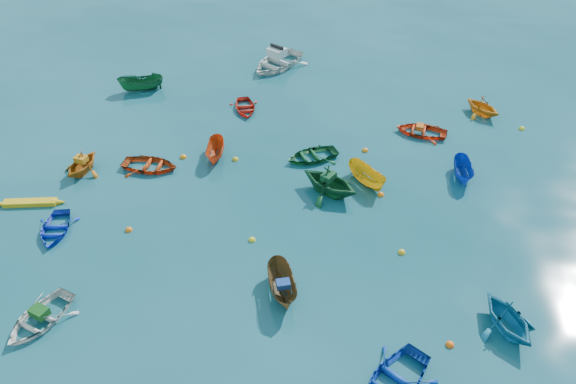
% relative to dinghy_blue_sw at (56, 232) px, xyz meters
% --- Properties ---
extents(ground, '(160.00, 160.00, 0.00)m').
position_rel_dinghy_blue_sw_xyz_m(ground, '(10.64, -0.05, 0.00)').
color(ground, '#0A404A').
rests_on(ground, ground).
extents(dinghy_blue_sw, '(2.69, 3.24, 0.58)m').
position_rel_dinghy_blue_sw_xyz_m(dinghy_blue_sw, '(0.00, 0.00, 0.00)').
color(dinghy_blue_sw, '#0F2FC1').
rests_on(dinghy_blue_sw, ground).
extents(dinghy_white_near, '(3.09, 3.70, 0.66)m').
position_rel_dinghy_blue_sw_xyz_m(dinghy_white_near, '(2.29, -5.18, 0.00)').
color(dinghy_white_near, silver).
rests_on(dinghy_white_near, ground).
extents(sampan_brown_mid, '(2.20, 3.19, 1.16)m').
position_rel_dinghy_blue_sw_xyz_m(sampan_brown_mid, '(11.77, -1.58, 0.00)').
color(sampan_brown_mid, brown).
rests_on(sampan_brown_mid, ground).
extents(dinghy_orange_w, '(2.48, 2.79, 1.33)m').
position_rel_dinghy_blue_sw_xyz_m(dinghy_orange_w, '(-1.09, 4.89, 0.00)').
color(dinghy_orange_w, '#B95F11').
rests_on(dinghy_orange_w, ground).
extents(sampan_yellow_mid, '(2.76, 2.80, 1.10)m').
position_rel_dinghy_blue_sw_xyz_m(sampan_yellow_mid, '(14.56, 7.10, 0.00)').
color(sampan_yellow_mid, gold).
rests_on(sampan_yellow_mid, ground).
extents(dinghy_green_e, '(3.78, 3.53, 0.64)m').
position_rel_dinghy_blue_sw_xyz_m(dinghy_green_e, '(11.23, 8.81, 0.00)').
color(dinghy_green_e, '#125128').
rests_on(dinghy_green_e, ground).
extents(dinghy_cyan_se, '(3.59, 3.72, 1.51)m').
position_rel_dinghy_blue_sw_xyz_m(dinghy_cyan_se, '(21.07, -1.58, 0.00)').
color(dinghy_cyan_se, '#176D93').
rests_on(dinghy_cyan_se, ground).
extents(dinghy_red_nw, '(3.24, 2.35, 0.66)m').
position_rel_dinghy_blue_sw_xyz_m(dinghy_red_nw, '(2.47, 5.95, 0.00)').
color(dinghy_red_nw, '#B0360E').
rests_on(dinghy_red_nw, ground).
extents(sampan_orange_n, '(1.47, 2.78, 1.02)m').
position_rel_dinghy_blue_sw_xyz_m(sampan_orange_n, '(5.76, 7.82, 0.00)').
color(sampan_orange_n, '#C84012').
rests_on(sampan_orange_n, ground).
extents(dinghy_green_n, '(4.17, 3.96, 1.72)m').
position_rel_dinghy_blue_sw_xyz_m(dinghy_green_n, '(12.70, 5.83, 0.00)').
color(dinghy_green_n, '#124D28').
rests_on(dinghy_green_n, ground).
extents(dinghy_red_ne, '(3.31, 2.52, 0.65)m').
position_rel_dinghy_blue_sw_xyz_m(dinghy_red_ne, '(17.35, 12.87, 0.00)').
color(dinghy_red_ne, red).
rests_on(dinghy_red_ne, ground).
extents(sampan_blue_far, '(1.24, 2.69, 1.01)m').
position_rel_dinghy_blue_sw_xyz_m(sampan_blue_far, '(19.71, 8.78, 0.00)').
color(sampan_blue_far, '#0D36A8').
rests_on(sampan_blue_far, ground).
extents(dinghy_red_far, '(2.83, 3.23, 0.56)m').
position_rel_dinghy_blue_sw_xyz_m(dinghy_red_far, '(5.96, 13.45, 0.00)').
color(dinghy_red_far, red).
rests_on(dinghy_red_far, ground).
extents(dinghy_orange_far, '(3.34, 3.32, 1.33)m').
position_rel_dinghy_blue_sw_xyz_m(dinghy_orange_far, '(21.15, 16.10, 0.00)').
color(dinghy_orange_far, orange).
rests_on(dinghy_orange_far, ground).
extents(sampan_green_far, '(3.31, 2.34, 1.20)m').
position_rel_dinghy_blue_sw_xyz_m(sampan_green_far, '(-1.79, 14.58, 0.00)').
color(sampan_green_far, '#13512B').
rests_on(sampan_green_far, ground).
extents(kayak_yellow, '(3.42, 1.35, 0.33)m').
position_rel_dinghy_blue_sw_xyz_m(kayak_yellow, '(-2.39, 1.65, 0.00)').
color(kayak_yellow, gold).
rests_on(kayak_yellow, ground).
extents(motorboat_white, '(5.17, 5.78, 1.59)m').
position_rel_dinghy_blue_sw_xyz_m(motorboat_white, '(6.59, 20.23, 0.00)').
color(motorboat_white, silver).
rests_on(motorboat_white, ground).
extents(tarp_green_a, '(0.85, 0.73, 0.35)m').
position_rel_dinghy_blue_sw_xyz_m(tarp_green_a, '(2.32, -5.08, 0.51)').
color(tarp_green_a, '#134E18').
rests_on(tarp_green_a, dinghy_white_near).
extents(tarp_blue_a, '(0.72, 0.64, 0.29)m').
position_rel_dinghy_blue_sw_xyz_m(tarp_blue_a, '(11.83, -1.71, 0.72)').
color(tarp_blue_a, navy).
rests_on(tarp_blue_a, sampan_brown_mid).
extents(tarp_orange_a, '(0.71, 0.57, 0.32)m').
position_rel_dinghy_blue_sw_xyz_m(tarp_orange_a, '(-1.09, 4.94, 0.83)').
color(tarp_orange_a, '#C67214').
rests_on(tarp_orange_a, dinghy_orange_w).
extents(tarp_green_b, '(0.81, 0.90, 0.35)m').
position_rel_dinghy_blue_sw_xyz_m(tarp_green_b, '(12.61, 5.87, 1.04)').
color(tarp_green_b, '#104121').
rests_on(tarp_green_b, dinghy_green_n).
extents(tarp_orange_b, '(0.50, 0.62, 0.28)m').
position_rel_dinghy_blue_sw_xyz_m(tarp_orange_b, '(17.25, 12.88, 0.46)').
color(tarp_orange_b, '#BC5213').
rests_on(tarp_orange_b, dinghy_red_ne).
extents(buoy_or_a, '(0.36, 0.36, 0.36)m').
position_rel_dinghy_blue_sw_xyz_m(buoy_or_a, '(3.48, 0.83, 0.00)').
color(buoy_or_a, orange).
rests_on(buoy_or_a, ground).
extents(buoy_ye_a, '(0.34, 0.34, 0.34)m').
position_rel_dinghy_blue_sw_xyz_m(buoy_ye_a, '(9.61, 1.39, 0.00)').
color(buoy_ye_a, yellow).
rests_on(buoy_ye_a, ground).
extents(buoy_or_b, '(0.35, 0.35, 0.35)m').
position_rel_dinghy_blue_sw_xyz_m(buoy_or_b, '(18.87, -2.89, 0.00)').
color(buoy_or_b, '#FF560D').
rests_on(buoy_or_b, ground).
extents(buoy_or_c, '(0.39, 0.39, 0.39)m').
position_rel_dinghy_blue_sw_xyz_m(buoy_or_c, '(3.90, 7.37, 0.00)').
color(buoy_or_c, orange).
rests_on(buoy_or_c, ground).
extents(buoy_ye_c, '(0.35, 0.35, 0.35)m').
position_rel_dinghy_blue_sw_xyz_m(buoy_ye_c, '(16.73, 2.01, 0.00)').
color(buoy_ye_c, gold).
rests_on(buoy_ye_c, ground).
extents(buoy_or_d, '(0.36, 0.36, 0.36)m').
position_rel_dinghy_blue_sw_xyz_m(buoy_or_d, '(15.43, 6.20, 0.00)').
color(buoy_or_d, orange).
rests_on(buoy_or_d, ground).
extents(buoy_ye_d, '(0.36, 0.36, 0.36)m').
position_rel_dinghy_blue_sw_xyz_m(buoy_ye_d, '(6.93, 7.77, 0.00)').
color(buoy_ye_d, gold).
rests_on(buoy_ye_d, ground).
extents(buoy_or_e, '(0.37, 0.37, 0.37)m').
position_rel_dinghy_blue_sw_xyz_m(buoy_or_e, '(14.18, 10.24, 0.00)').
color(buoy_or_e, orange).
rests_on(buoy_or_e, ground).
extents(buoy_ye_e, '(0.36, 0.36, 0.36)m').
position_rel_dinghy_blue_sw_xyz_m(buoy_ye_e, '(23.53, 14.70, 0.00)').
color(buoy_ye_e, yellow).
rests_on(buoy_ye_e, ground).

